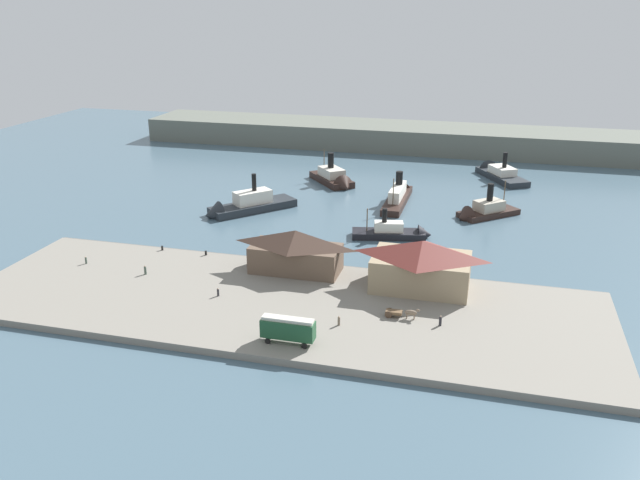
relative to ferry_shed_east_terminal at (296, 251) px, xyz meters
The scene contains 21 objects.
ground_plane 10.16m from the ferry_shed_east_terminal, 83.47° to the left, with size 320.00×320.00×0.00m, color #476070.
quay_promenade 14.25m from the ferry_shed_east_terminal, 85.80° to the right, with size 110.00×36.00×1.20m, color gray.
seawall_edge 7.02m from the ferry_shed_east_terminal, 78.86° to the left, with size 110.00×0.80×1.00m, color #666159.
ferry_shed_east_terminal is the anchor object (origin of this frame).
ferry_shed_west_terminal 23.60m from the ferry_shed_east_terminal, ahead, with size 17.28×11.34×8.84m.
street_tram 27.58m from the ferry_shed_east_terminal, 75.49° to the right, with size 8.14×2.40×4.14m.
horse_cart 26.29m from the ferry_shed_east_terminal, 32.75° to the right, with size 5.54×1.42×1.87m.
pedestrian_walking_west 23.40m from the ferry_shed_east_terminal, 56.08° to the right, with size 0.40×0.40×1.61m.
pedestrian_near_west_shed 28.31m from the ferry_shed_east_terminal, 161.80° to the right, with size 0.44×0.44×1.78m.
pedestrian_near_cart 41.21m from the ferry_shed_east_terminal, behind, with size 0.37×0.37×1.51m.
pedestrian_standing_center 17.51m from the ferry_shed_east_terminal, 124.75° to the right, with size 0.37×0.37×1.51m.
pedestrian_at_waters_edge 32.35m from the ferry_shed_east_terminal, 28.17° to the right, with size 0.43×0.43×1.73m.
mooring_post_east 20.43m from the ferry_shed_east_terminal, behind, with size 0.44×0.44×0.90m, color black.
mooring_post_center_west 30.05m from the ferry_shed_east_terminal, behind, with size 0.44×0.44×0.90m, color black.
ferry_moored_east 42.42m from the ferry_shed_east_terminal, 124.89° to the left, with size 20.39×22.03×11.31m.
ferry_moored_west 56.74m from the ferry_shed_east_terminal, 54.66° to the left, with size 16.02×15.41×10.28m.
ferry_outer_harbor 93.12m from the ferry_shed_east_terminal, 67.39° to the left, with size 16.39×22.32×10.33m.
ferry_mid_harbor 31.02m from the ferry_shed_east_terminal, 59.95° to the left, with size 18.00×8.30×8.13m.
ferry_near_quay 66.34m from the ferry_shed_east_terminal, 97.41° to the left, with size 16.44×17.91×10.82m.
ferry_approaching_west 55.65m from the ferry_shed_east_terminal, 78.19° to the left, with size 4.79×25.94×9.76m.
far_headland 118.61m from the ferry_shed_east_terminal, 89.52° to the left, with size 180.00×24.00×8.00m, color #60665B.
Camera 1 is at (32.92, -117.77, 49.65)m, focal length 36.82 mm.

